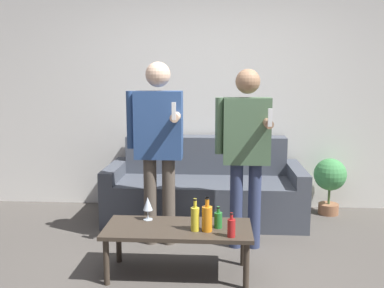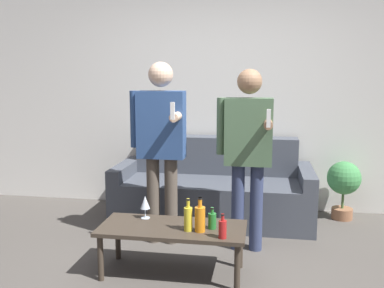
# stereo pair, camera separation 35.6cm
# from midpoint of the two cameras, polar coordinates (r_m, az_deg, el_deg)

# --- Properties ---
(wall_back) EXTENTS (8.00, 0.06, 2.70)m
(wall_back) POSITION_cam_midpoint_polar(r_m,az_deg,el_deg) (4.89, 5.61, 7.18)
(wall_back) COLOR silver
(wall_back) RESTS_ON ground_plane
(couch) EXTENTS (2.04, 0.87, 0.85)m
(couch) POSITION_cam_midpoint_polar(r_m,az_deg,el_deg) (4.59, 5.11, -6.18)
(couch) COLOR #474C56
(couch) RESTS_ON ground_plane
(coffee_table) EXTENTS (1.11, 0.49, 0.38)m
(coffee_table) POSITION_cam_midpoint_polar(r_m,az_deg,el_deg) (3.32, 0.51, -11.67)
(coffee_table) COLOR #3D3328
(coffee_table) RESTS_ON ground_plane
(bottle_orange) EXTENTS (0.08, 0.08, 0.26)m
(bottle_orange) POSITION_cam_midpoint_polar(r_m,az_deg,el_deg) (3.18, 4.33, -9.89)
(bottle_orange) COLOR orange
(bottle_orange) RESTS_ON coffee_table
(bottle_green) EXTENTS (0.06, 0.06, 0.16)m
(bottle_green) POSITION_cam_midpoint_polar(r_m,az_deg,el_deg) (3.25, 5.90, -10.12)
(bottle_green) COLOR #23752D
(bottle_green) RESTS_ON coffee_table
(bottle_dark) EXTENTS (0.06, 0.06, 0.18)m
(bottle_dark) POSITION_cam_midpoint_polar(r_m,az_deg,el_deg) (3.08, 7.47, -11.17)
(bottle_dark) COLOR #B21E1E
(bottle_dark) RESTS_ON coffee_table
(bottle_yellow) EXTENTS (0.06, 0.06, 0.25)m
(bottle_yellow) POSITION_cam_midpoint_polar(r_m,az_deg,el_deg) (3.19, 2.73, -9.89)
(bottle_yellow) COLOR yellow
(bottle_yellow) RESTS_ON coffee_table
(wine_glass_near) EXTENTS (0.08, 0.08, 0.19)m
(wine_glass_near) POSITION_cam_midpoint_polar(r_m,az_deg,el_deg) (3.44, -3.32, -7.90)
(wine_glass_near) COLOR silver
(wine_glass_near) RESTS_ON coffee_table
(person_standing_left) EXTENTS (0.49, 0.42, 1.63)m
(person_standing_left) POSITION_cam_midpoint_polar(r_m,az_deg,el_deg) (3.78, -1.50, 0.71)
(person_standing_left) COLOR brown
(person_standing_left) RESTS_ON ground_plane
(person_standing_right) EXTENTS (0.47, 0.41, 1.57)m
(person_standing_right) POSITION_cam_midpoint_polar(r_m,az_deg,el_deg) (3.68, 10.20, -0.24)
(person_standing_right) COLOR navy
(person_standing_right) RESTS_ON ground_plane
(potted_plant) EXTENTS (0.35, 0.35, 0.62)m
(potted_plant) POSITION_cam_midpoint_polar(r_m,az_deg,el_deg) (4.86, 21.60, -4.76)
(potted_plant) COLOR #936042
(potted_plant) RESTS_ON ground_plane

